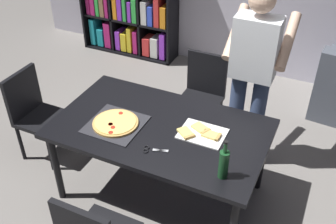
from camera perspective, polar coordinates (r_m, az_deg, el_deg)
name	(u,v)px	position (r m, az deg, el deg)	size (l,w,h in m)	color
ground_plane	(161,191)	(3.74, -0.99, -11.25)	(12.00, 12.00, 0.00)	gray
dining_table	(160,133)	(3.28, -1.11, -3.05)	(1.73, 1.02, 0.75)	black
chair_far_side	(203,91)	(4.13, 4.97, 2.95)	(0.42, 0.42, 0.90)	black
chair_left_end	(34,110)	(4.05, -18.57, 0.26)	(0.42, 0.42, 0.90)	black
person_serving_pizza	(253,71)	(3.58, 12.03, 5.82)	(0.55, 0.54, 1.75)	#38476B
pepperoni_pizza_on_tray	(116,123)	(3.27, -7.52, -1.62)	(0.43, 0.43, 0.04)	#2D2D33
pizza_slices_on_towel	(201,133)	(3.16, 4.80, -3.03)	(0.38, 0.28, 0.03)	white
wine_bottle	(224,164)	(2.75, 7.98, -7.32)	(0.07, 0.07, 0.32)	#194723
kitchen_scissors	(151,150)	(3.01, -2.42, -5.41)	(0.20, 0.11, 0.01)	silver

